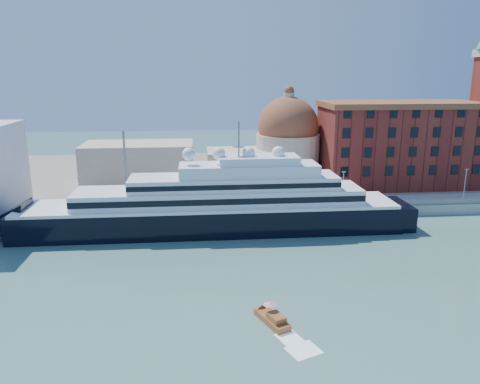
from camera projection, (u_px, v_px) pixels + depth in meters
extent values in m
plane|color=#3C685F|center=(223.00, 275.00, 78.43)|extent=(400.00, 400.00, 0.00)
cube|color=gray|center=(215.00, 210.00, 110.89)|extent=(180.00, 10.00, 2.50)
cube|color=slate|center=(209.00, 175.00, 150.47)|extent=(260.00, 72.00, 2.00)
cube|color=slate|center=(215.00, 208.00, 106.09)|extent=(180.00, 0.10, 1.20)
cube|color=black|center=(210.00, 221.00, 99.90)|extent=(80.72, 12.42, 6.73)
cone|color=black|center=(4.00, 227.00, 96.04)|extent=(10.35, 12.42, 12.42)
cube|color=black|center=(392.00, 216.00, 103.62)|extent=(6.21, 11.38, 6.21)
cube|color=white|center=(210.00, 204.00, 98.99)|extent=(78.65, 12.63, 0.62)
cube|color=white|center=(219.00, 196.00, 98.71)|extent=(60.02, 10.35, 3.10)
cube|color=black|center=(221.00, 202.00, 93.73)|extent=(60.02, 0.15, 1.24)
cube|color=white|center=(234.00, 182.00, 98.27)|extent=(43.46, 9.31, 2.69)
cube|color=white|center=(249.00, 170.00, 97.90)|extent=(28.98, 8.28, 2.48)
cube|color=white|center=(259.00, 160.00, 97.57)|extent=(16.56, 7.24, 1.66)
cylinder|color=slate|center=(239.00, 139.00, 96.11)|extent=(0.31, 0.31, 7.24)
sphere|color=white|center=(189.00, 154.00, 95.89)|extent=(2.69, 2.69, 2.69)
sphere|color=white|center=(219.00, 154.00, 96.46)|extent=(2.69, 2.69, 2.69)
sphere|color=white|center=(249.00, 153.00, 97.02)|extent=(2.69, 2.69, 2.69)
sphere|color=white|center=(278.00, 153.00, 97.59)|extent=(2.69, 2.69, 2.69)
cube|color=brown|center=(272.00, 320.00, 63.62)|extent=(4.41, 6.70, 1.06)
cube|color=brown|center=(276.00, 318.00, 62.48)|extent=(2.59, 3.11, 0.85)
cylinder|color=slate|center=(270.00, 310.00, 63.74)|extent=(0.06, 0.06, 1.70)
cone|color=red|center=(270.00, 303.00, 63.50)|extent=(1.91, 1.91, 0.42)
cube|color=maroon|center=(398.00, 146.00, 130.02)|extent=(42.00, 18.00, 22.00)
cube|color=brown|center=(402.00, 104.00, 127.14)|extent=(43.00, 19.00, 1.50)
cylinder|color=beige|center=(287.00, 158.00, 134.08)|extent=(18.00, 18.00, 14.00)
sphere|color=brown|center=(288.00, 127.00, 131.82)|extent=(17.00, 17.00, 17.00)
cylinder|color=beige|center=(289.00, 98.00, 129.82)|extent=(3.00, 3.00, 3.00)
cube|color=beige|center=(240.00, 168.00, 131.38)|extent=(18.00, 14.00, 10.00)
cube|color=beige|center=(139.00, 164.00, 130.51)|extent=(30.00, 16.00, 12.00)
cylinder|color=slate|center=(80.00, 195.00, 103.96)|extent=(0.24, 0.24, 8.00)
cube|color=slate|center=(78.00, 177.00, 102.93)|extent=(0.80, 0.30, 0.25)
cylinder|color=slate|center=(215.00, 192.00, 106.68)|extent=(0.24, 0.24, 8.00)
cube|color=slate|center=(215.00, 175.00, 105.66)|extent=(0.80, 0.30, 0.25)
cylinder|color=slate|center=(343.00, 189.00, 109.41)|extent=(0.24, 0.24, 8.00)
cube|color=slate|center=(344.00, 172.00, 108.38)|extent=(0.80, 0.30, 0.25)
cylinder|color=slate|center=(465.00, 186.00, 112.13)|extent=(0.24, 0.24, 8.00)
cube|color=slate|center=(467.00, 169.00, 111.11)|extent=(0.80, 0.30, 0.25)
cylinder|color=slate|center=(126.00, 171.00, 105.54)|extent=(0.50, 0.50, 18.00)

